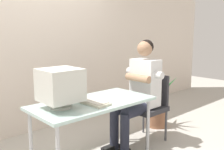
{
  "coord_description": "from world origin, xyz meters",
  "views": [
    {
      "loc": [
        -1.59,
        -2.02,
        1.42
      ],
      "look_at": [
        0.26,
        0.0,
        0.96
      ],
      "focal_mm": 40.68,
      "sensor_mm": 36.0,
      "label": 1
    }
  ],
  "objects_px": {
    "office_chair": "(149,103)",
    "keyboard": "(91,101)",
    "desk": "(94,107)",
    "crt_monitor": "(61,85)",
    "person_seated": "(139,90)",
    "potted_plant": "(157,106)"
  },
  "relations": [
    {
      "from": "office_chair",
      "to": "keyboard",
      "type": "bearing_deg",
      "value": -176.32
    },
    {
      "from": "desk",
      "to": "crt_monitor",
      "type": "xyz_separation_m",
      "value": [
        -0.37,
        0.02,
        0.28
      ]
    },
    {
      "from": "office_chair",
      "to": "person_seated",
      "type": "distance_m",
      "value": 0.3
    },
    {
      "from": "crt_monitor",
      "to": "keyboard",
      "type": "height_order",
      "value": "crt_monitor"
    },
    {
      "from": "crt_monitor",
      "to": "person_seated",
      "type": "xyz_separation_m",
      "value": [
        1.14,
        0.02,
        -0.22
      ]
    },
    {
      "from": "person_seated",
      "to": "crt_monitor",
      "type": "bearing_deg",
      "value": -178.93
    },
    {
      "from": "desk",
      "to": "potted_plant",
      "type": "xyz_separation_m",
      "value": [
        1.45,
        0.27,
        -0.33
      ]
    },
    {
      "from": "desk",
      "to": "office_chair",
      "type": "xyz_separation_m",
      "value": [
        0.97,
        0.04,
        -0.15
      ]
    },
    {
      "from": "crt_monitor",
      "to": "office_chair",
      "type": "relative_size",
      "value": 0.43
    },
    {
      "from": "crt_monitor",
      "to": "keyboard",
      "type": "bearing_deg",
      "value": -8.02
    },
    {
      "from": "person_seated",
      "to": "keyboard",
      "type": "bearing_deg",
      "value": -175.41
    },
    {
      "from": "keyboard",
      "to": "person_seated",
      "type": "bearing_deg",
      "value": 4.59
    },
    {
      "from": "desk",
      "to": "crt_monitor",
      "type": "distance_m",
      "value": 0.47
    },
    {
      "from": "person_seated",
      "to": "potted_plant",
      "type": "bearing_deg",
      "value": 18.38
    },
    {
      "from": "office_chair",
      "to": "potted_plant",
      "type": "bearing_deg",
      "value": 25.24
    },
    {
      "from": "keyboard",
      "to": "office_chair",
      "type": "height_order",
      "value": "office_chair"
    },
    {
      "from": "crt_monitor",
      "to": "office_chair",
      "type": "xyz_separation_m",
      "value": [
        1.34,
        0.02,
        -0.43
      ]
    },
    {
      "from": "crt_monitor",
      "to": "keyboard",
      "type": "distance_m",
      "value": 0.38
    },
    {
      "from": "desk",
      "to": "office_chair",
      "type": "distance_m",
      "value": 0.98
    },
    {
      "from": "desk",
      "to": "potted_plant",
      "type": "height_order",
      "value": "potted_plant"
    },
    {
      "from": "crt_monitor",
      "to": "person_seated",
      "type": "height_order",
      "value": "person_seated"
    },
    {
      "from": "keyboard",
      "to": "office_chair",
      "type": "relative_size",
      "value": 0.52
    }
  ]
}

